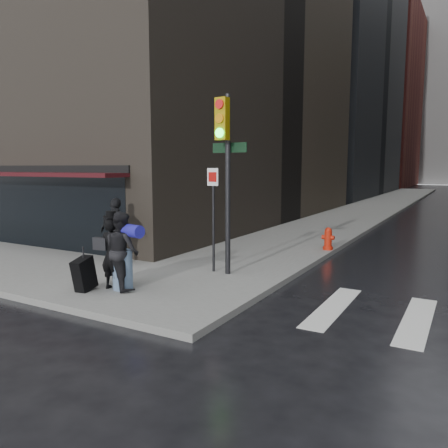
{
  "coord_description": "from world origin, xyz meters",
  "views": [
    {
      "loc": [
        5.84,
        -7.72,
        2.88
      ],
      "look_at": [
        -0.12,
        2.79,
        1.3
      ],
      "focal_mm": 35.0,
      "sensor_mm": 36.0,
      "label": 1
    }
  ],
  "objects_px": {
    "man_overcoat": "(106,257)",
    "fire_hydrant": "(328,240)",
    "man_jeans": "(122,250)",
    "man_greycoat": "(117,231)",
    "traffic_light": "(224,160)"
  },
  "relations": [
    {
      "from": "man_greycoat",
      "to": "man_overcoat",
      "type": "bearing_deg",
      "value": 124.69
    },
    {
      "from": "man_jeans",
      "to": "traffic_light",
      "type": "relative_size",
      "value": 0.39
    },
    {
      "from": "man_jeans",
      "to": "traffic_light",
      "type": "xyz_separation_m",
      "value": [
        1.31,
        2.31,
        2.02
      ]
    },
    {
      "from": "man_overcoat",
      "to": "man_jeans",
      "type": "relative_size",
      "value": 1.02
    },
    {
      "from": "man_greycoat",
      "to": "fire_hydrant",
      "type": "relative_size",
      "value": 2.5
    },
    {
      "from": "man_jeans",
      "to": "traffic_light",
      "type": "distance_m",
      "value": 3.34
    },
    {
      "from": "man_greycoat",
      "to": "traffic_light",
      "type": "distance_m",
      "value": 3.81
    },
    {
      "from": "man_overcoat",
      "to": "traffic_light",
      "type": "distance_m",
      "value": 3.68
    },
    {
      "from": "man_greycoat",
      "to": "fire_hydrant",
      "type": "xyz_separation_m",
      "value": [
        4.59,
        5.06,
        -0.6
      ]
    },
    {
      "from": "fire_hydrant",
      "to": "man_jeans",
      "type": "bearing_deg",
      "value": -110.99
    },
    {
      "from": "man_overcoat",
      "to": "fire_hydrant",
      "type": "xyz_separation_m",
      "value": [
        2.95,
        7.13,
        -0.41
      ]
    },
    {
      "from": "man_jeans",
      "to": "fire_hydrant",
      "type": "height_order",
      "value": "man_jeans"
    },
    {
      "from": "man_overcoat",
      "to": "man_jeans",
      "type": "xyz_separation_m",
      "value": [
        0.3,
        0.2,
        0.13
      ]
    },
    {
      "from": "man_jeans",
      "to": "man_greycoat",
      "type": "bearing_deg",
      "value": -22.63
    },
    {
      "from": "traffic_light",
      "to": "fire_hydrant",
      "type": "bearing_deg",
      "value": 78.74
    }
  ]
}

